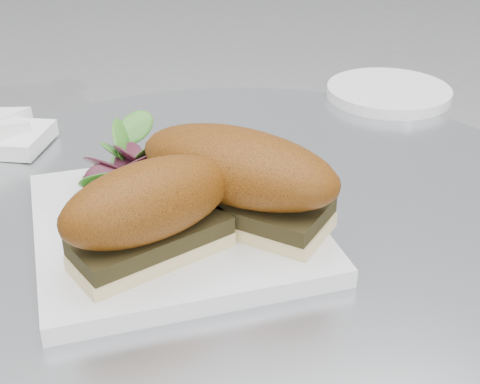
# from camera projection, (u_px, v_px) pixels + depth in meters

# --- Properties ---
(plate) EXTENTS (0.24, 0.24, 0.02)m
(plate) POSITION_uv_depth(u_px,v_px,m) (175.00, 225.00, 0.58)
(plate) COLOR white
(plate) RESTS_ON table
(sandwich_left) EXTENTS (0.16, 0.11, 0.08)m
(sandwich_left) POSITION_uv_depth(u_px,v_px,m) (149.00, 211.00, 0.50)
(sandwich_left) COLOR #F2E397
(sandwich_left) RESTS_ON plate
(sandwich_right) EXTENTS (0.18, 0.19, 0.08)m
(sandwich_right) POSITION_uv_depth(u_px,v_px,m) (238.00, 176.00, 0.55)
(sandwich_right) COLOR #F2E397
(sandwich_right) RESTS_ON plate
(salad) EXTENTS (0.12, 0.12, 0.05)m
(salad) POSITION_uv_depth(u_px,v_px,m) (133.00, 161.00, 0.62)
(salad) COLOR #407F29
(salad) RESTS_ON plate
(saucer) EXTENTS (0.16, 0.16, 0.01)m
(saucer) POSITION_uv_depth(u_px,v_px,m) (389.00, 92.00, 0.87)
(saucer) COLOR white
(saucer) RESTS_ON table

